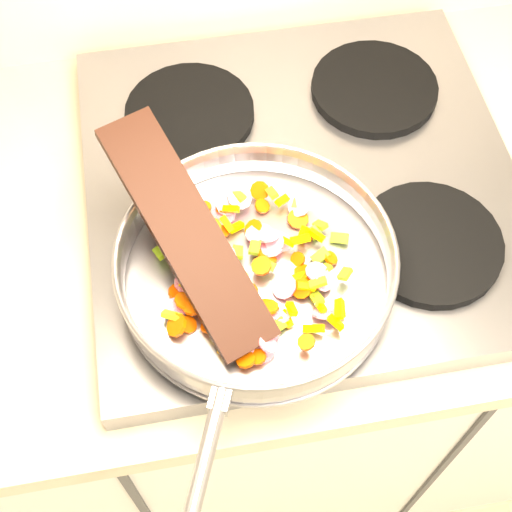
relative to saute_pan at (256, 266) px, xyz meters
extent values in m
cube|color=#939399|center=(0.09, 0.16, -0.07)|extent=(0.60, 0.60, 0.04)
cylinder|color=black|center=(-0.05, 0.02, -0.04)|extent=(0.19, 0.19, 0.02)
cylinder|color=black|center=(0.23, 0.02, -0.04)|extent=(0.19, 0.19, 0.02)
cylinder|color=black|center=(-0.05, 0.30, -0.04)|extent=(0.19, 0.19, 0.02)
cylinder|color=black|center=(0.23, 0.30, -0.04)|extent=(0.19, 0.19, 0.02)
cylinder|color=#9E9EA5|center=(0.00, 0.00, -0.03)|extent=(0.34, 0.34, 0.01)
torus|color=#9E9EA5|center=(0.00, 0.00, 0.00)|extent=(0.38, 0.38, 0.05)
torus|color=#9E9EA5|center=(0.00, 0.00, 0.02)|extent=(0.34, 0.34, 0.01)
cylinder|color=#9E9EA5|center=(-0.10, -0.24, 0.02)|extent=(0.09, 0.18, 0.02)
cube|color=#9E9EA5|center=(-0.07, -0.16, 0.01)|extent=(0.03, 0.04, 0.02)
cube|color=#FFAA00|center=(0.03, -0.06, -0.01)|extent=(0.01, 0.02, 0.02)
cylinder|color=#E11553|center=(0.02, -0.06, -0.02)|extent=(0.03, 0.03, 0.02)
cylinder|color=#D54802|center=(0.06, -0.03, -0.01)|extent=(0.03, 0.02, 0.01)
cube|color=#77A414|center=(-0.07, -0.01, -0.01)|extent=(0.02, 0.01, 0.01)
cube|color=#77A414|center=(0.11, 0.03, -0.02)|extent=(0.03, 0.02, 0.02)
cylinder|color=#D54802|center=(-0.04, -0.03, -0.02)|extent=(0.03, 0.03, 0.02)
cube|color=#77A414|center=(0.00, 0.03, -0.01)|extent=(0.02, 0.02, 0.01)
cube|color=#FFAA00|center=(0.05, 0.10, -0.01)|extent=(0.02, 0.02, 0.02)
cylinder|color=#E11553|center=(-0.02, 0.10, -0.01)|extent=(0.03, 0.03, 0.02)
cylinder|color=#D54802|center=(-0.07, -0.01, -0.01)|extent=(0.03, 0.03, 0.02)
cylinder|color=#D54802|center=(-0.09, -0.03, -0.01)|extent=(0.03, 0.03, 0.01)
cylinder|color=#D54802|center=(-0.09, -0.05, -0.02)|extent=(0.03, 0.03, 0.02)
cylinder|color=#D54802|center=(0.05, -0.03, -0.01)|extent=(0.03, 0.04, 0.02)
cube|color=#77A414|center=(0.09, 0.05, -0.02)|extent=(0.02, 0.02, 0.01)
cylinder|color=#E11553|center=(0.03, 0.03, -0.02)|extent=(0.03, 0.03, 0.02)
cube|color=#FFAA00|center=(-0.05, 0.01, 0.00)|extent=(0.02, 0.02, 0.02)
cube|color=#FFAA00|center=(-0.01, 0.07, -0.02)|extent=(0.02, 0.02, 0.01)
cylinder|color=#D54802|center=(-0.10, -0.06, -0.01)|extent=(0.03, 0.03, 0.02)
cylinder|color=#E11553|center=(-0.03, -0.07, -0.01)|extent=(0.03, 0.04, 0.01)
cylinder|color=#E11553|center=(0.01, 0.05, -0.01)|extent=(0.05, 0.05, 0.02)
cube|color=#FFAA00|center=(0.05, -0.09, -0.02)|extent=(0.03, 0.02, 0.02)
cylinder|color=#D54802|center=(-0.05, 0.09, -0.02)|extent=(0.03, 0.02, 0.02)
cylinder|color=#E11553|center=(0.00, -0.10, -0.01)|extent=(0.03, 0.04, 0.02)
cylinder|color=#D54802|center=(-0.03, 0.07, -0.02)|extent=(0.03, 0.03, 0.01)
cube|color=#77A414|center=(-0.03, -0.07, 0.00)|extent=(0.02, 0.01, 0.01)
cylinder|color=#D54802|center=(0.06, -0.01, -0.02)|extent=(0.04, 0.04, 0.02)
cube|color=#77A414|center=(0.09, 0.05, -0.01)|extent=(0.02, 0.02, 0.01)
cube|color=#FFAA00|center=(-0.02, 0.00, -0.01)|extent=(0.02, 0.02, 0.02)
cylinder|color=#E11553|center=(0.03, -0.03, -0.01)|extent=(0.04, 0.05, 0.03)
cylinder|color=#D54802|center=(0.01, 0.00, -0.01)|extent=(0.03, 0.03, 0.01)
cube|color=#FFAA00|center=(0.08, 0.04, -0.01)|extent=(0.02, 0.02, 0.01)
cube|color=#FFAA00|center=(-0.02, 0.09, -0.01)|extent=(0.02, 0.02, 0.02)
cube|color=#77A414|center=(-0.11, 0.05, -0.01)|extent=(0.02, 0.03, 0.02)
cylinder|color=#E11553|center=(-0.10, -0.03, -0.02)|extent=(0.03, 0.03, 0.02)
cylinder|color=#E11553|center=(0.08, -0.03, -0.01)|extent=(0.03, 0.03, 0.03)
cube|color=#77A414|center=(0.01, -0.08, -0.01)|extent=(0.03, 0.02, 0.02)
cube|color=#FFAA00|center=(-0.06, -0.07, -0.02)|extent=(0.02, 0.02, 0.02)
cube|color=#FFAA00|center=(0.09, -0.07, -0.02)|extent=(0.02, 0.02, 0.01)
cylinder|color=#D54802|center=(-0.05, 0.07, 0.00)|extent=(0.03, 0.03, 0.01)
cylinder|color=#D54802|center=(-0.08, 0.08, -0.01)|extent=(0.03, 0.03, 0.02)
cube|color=#FFAA00|center=(-0.08, 0.03, -0.02)|extent=(0.02, 0.02, 0.01)
cylinder|color=#E11553|center=(-0.07, 0.06, -0.02)|extent=(0.04, 0.05, 0.01)
cylinder|color=#D54802|center=(0.04, -0.11, 0.00)|extent=(0.02, 0.02, 0.01)
cube|color=#77A414|center=(0.00, 0.11, 0.00)|extent=(0.02, 0.02, 0.01)
cube|color=#77A414|center=(0.07, 0.09, -0.02)|extent=(0.02, 0.02, 0.01)
cube|color=#77A414|center=(0.08, 0.01, -0.02)|extent=(0.03, 0.02, 0.02)
cylinder|color=#D54802|center=(0.07, 0.05, -0.02)|extent=(0.03, 0.03, 0.01)
cube|color=#77A414|center=(0.07, -0.05, -0.02)|extent=(0.02, 0.02, 0.02)
cylinder|color=#D54802|center=(-0.08, -0.04, -0.01)|extent=(0.03, 0.03, 0.01)
cube|color=#77A414|center=(-0.08, 0.09, -0.01)|extent=(0.03, 0.02, 0.02)
cylinder|color=#D54802|center=(0.01, -0.05, -0.02)|extent=(0.03, 0.03, 0.01)
cylinder|color=#D54802|center=(0.07, 0.07, -0.02)|extent=(0.03, 0.03, 0.01)
cube|color=#FFAA00|center=(0.05, 0.03, -0.01)|extent=(0.02, 0.02, 0.02)
cylinder|color=#E11553|center=(-0.08, 0.07, -0.01)|extent=(0.04, 0.04, 0.02)
cube|color=#77A414|center=(-0.02, -0.04, -0.02)|extent=(0.02, 0.02, 0.01)
cylinder|color=#E11553|center=(-0.07, 0.03, -0.02)|extent=(0.04, 0.03, 0.03)
cube|color=#77A414|center=(0.08, -0.02, -0.01)|extent=(0.03, 0.02, 0.01)
cube|color=#FFAA00|center=(-0.09, 0.04, -0.01)|extent=(0.02, 0.02, 0.02)
cube|color=#FFAA00|center=(-0.01, -0.06, -0.01)|extent=(0.02, 0.02, 0.01)
cylinder|color=#E11553|center=(-0.04, -0.06, -0.01)|extent=(0.04, 0.04, 0.02)
cylinder|color=#D54802|center=(-0.07, 0.06, -0.02)|extent=(0.03, 0.03, 0.01)
cylinder|color=#D54802|center=(-0.05, 0.11, -0.02)|extent=(0.03, 0.03, 0.01)
cube|color=#77A414|center=(0.11, -0.03, 0.00)|extent=(0.02, 0.02, 0.01)
cylinder|color=#D54802|center=(0.10, 0.01, -0.02)|extent=(0.02, 0.03, 0.02)
cube|color=#77A414|center=(-0.02, 0.03, -0.01)|extent=(0.02, 0.02, 0.01)
cylinder|color=#E11553|center=(0.03, 0.04, -0.01)|extent=(0.03, 0.03, 0.02)
cube|color=#77A414|center=(-0.11, -0.04, -0.01)|extent=(0.03, 0.02, 0.01)
cube|color=#77A414|center=(-0.06, 0.10, 0.00)|extent=(0.03, 0.02, 0.01)
cube|color=#FFAA00|center=(-0.06, 0.04, -0.02)|extent=(0.02, 0.02, 0.02)
cylinder|color=#E11553|center=(-0.07, 0.08, -0.02)|extent=(0.04, 0.04, 0.01)
cylinder|color=#E11553|center=(-0.09, 0.00, -0.02)|extent=(0.03, 0.03, 0.02)
cylinder|color=#D54802|center=(-0.03, -0.11, -0.02)|extent=(0.03, 0.03, 0.01)
cube|color=#77A414|center=(-0.09, 0.08, 0.00)|extent=(0.03, 0.02, 0.02)
cylinder|color=#E11553|center=(-0.01, -0.10, -0.02)|extent=(0.04, 0.03, 0.03)
cube|color=#FFAA00|center=(0.05, -0.02, -0.02)|extent=(0.02, 0.01, 0.01)
cylinder|color=#D54802|center=(0.06, -0.03, -0.02)|extent=(0.03, 0.03, 0.01)
cylinder|color=#E11553|center=(-0.04, 0.02, -0.01)|extent=(0.05, 0.05, 0.01)
cylinder|color=#E11553|center=(-0.08, 0.08, -0.01)|extent=(0.03, 0.04, 0.03)
cylinder|color=#D54802|center=(-0.02, -0.11, -0.02)|extent=(0.03, 0.03, 0.02)
cube|color=#77A414|center=(0.07, -0.03, 0.00)|extent=(0.02, 0.01, 0.02)
cylinder|color=#E11553|center=(0.04, 0.04, -0.02)|extent=(0.04, 0.03, 0.02)
cube|color=#77A414|center=(-0.08, 0.07, -0.02)|extent=(0.02, 0.02, 0.02)
cube|color=#FFAA00|center=(-0.05, -0.09, -0.01)|extent=(0.02, 0.02, 0.02)
cylinder|color=#E11553|center=(0.07, -0.02, -0.01)|extent=(0.04, 0.04, 0.01)
cylinder|color=#D54802|center=(-0.07, -0.06, -0.02)|extent=(0.02, 0.02, 0.01)
cube|color=#77A414|center=(0.02, 0.00, -0.01)|extent=(0.02, 0.02, 0.02)
cylinder|color=#E11553|center=(0.00, -0.08, -0.01)|extent=(0.04, 0.04, 0.03)
cylinder|color=#D54802|center=(0.01, 0.07, -0.02)|extent=(0.03, 0.03, 0.02)
cylinder|color=#E11553|center=(-0.03, 0.10, -0.02)|extent=(0.04, 0.04, 0.03)
cube|color=#77A414|center=(-0.08, 0.06, -0.02)|extent=(0.02, 0.01, 0.01)
cube|color=#FFAA00|center=(0.03, -0.07, -0.02)|extent=(0.01, 0.02, 0.01)
cube|color=#FFAA00|center=(-0.02, 0.00, -0.01)|extent=(0.02, 0.02, 0.02)
cylinder|color=#D54802|center=(-0.06, -0.03, -0.01)|extent=(0.02, 0.02, 0.01)
cube|color=#FFAA00|center=(-0.02, -0.07, -0.01)|extent=(0.02, 0.03, 0.02)
cylinder|color=#D54802|center=(0.03, 0.12, -0.01)|extent=(0.03, 0.03, 0.03)
cube|color=#FFAA00|center=(-0.06, -0.04, -0.02)|extent=(0.03, 0.02, 0.02)
cylinder|color=#D54802|center=(-0.10, -0.01, -0.02)|extent=(0.03, 0.03, 0.01)
cylinder|color=#D54802|center=(-0.04, -0.04, -0.02)|extent=(0.04, 0.03, 0.03)
cylinder|color=#D54802|center=(0.06, 0.01, -0.02)|extent=(0.02, 0.02, 0.02)
cylinder|color=#D54802|center=(0.00, -0.05, -0.01)|extent=(0.04, 0.04, 0.02)
cube|color=#FFAA00|center=(-0.05, 0.07, 0.00)|extent=(0.02, 0.03, 0.01)
cube|color=#77A414|center=(-0.09, 0.08, -0.01)|extent=(0.02, 0.02, 0.01)
cylinder|color=#E11553|center=(0.07, 0.09, -0.01)|extent=(0.04, 0.04, 0.02)
cylinder|color=#E11553|center=(0.00, 0.11, -0.01)|extent=(0.05, 0.05, 0.02)
cylinder|color=#E11553|center=(0.03, 0.04, -0.01)|extent=(0.03, 0.03, 0.02)
cylinder|color=#D54802|center=(0.02, 0.02, -0.02)|extent=(0.03, 0.03, 0.03)
cube|color=#FFAA00|center=(-0.09, 0.00, -0.01)|extent=(0.02, 0.02, 0.02)
cube|color=#FFAA00|center=(0.09, -0.07, 0.00)|extent=(0.02, 0.03, 0.01)
cylinder|color=#E11553|center=(0.07, -0.07, -0.02)|extent=(0.05, 0.04, 0.03)
cube|color=#FFAA00|center=(-0.02, 0.07, -0.01)|extent=(0.02, 0.02, 0.02)
cube|color=#FFAA00|center=(0.07, 0.04, -0.02)|extent=(0.02, 0.02, 0.02)
cube|color=#FFAA00|center=(0.07, -0.06, -0.02)|extent=(0.02, 0.03, 0.02)
cylinder|color=#D54802|center=(-0.01, -0.02, -0.02)|extent=(0.02, 0.02, 0.02)
cube|color=#FFAA00|center=(0.06, 0.03, 0.00)|extent=(0.03, 0.02, 0.02)
cube|color=#FFAA00|center=(0.06, -0.03, -0.01)|extent=(0.02, 0.01, 0.01)
cylinder|color=#D54802|center=(0.03, 0.10, -0.02)|extent=(0.03, 0.03, 0.01)
cube|color=#FFAA00|center=(0.08, -0.09, -0.01)|extent=(0.02, 0.02, 0.02)
cube|color=#FFAA00|center=(0.00, -0.06, -0.02)|extent=(0.02, 0.02, 0.02)
cube|color=#77A414|center=(0.04, 0.11, 0.00)|extent=(0.02, 0.02, 0.01)
cylinder|color=#D54802|center=(-0.02, 0.10, -0.02)|extent=(0.04, 0.03, 0.02)
cube|color=black|center=(-0.08, 0.04, 0.04)|extent=(0.18, 0.32, 0.11)
camera|label=1|loc=(-0.08, -0.43, 0.75)|focal=50.00mm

